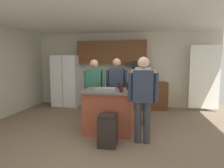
# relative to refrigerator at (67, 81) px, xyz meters

# --- Properties ---
(floor) EXTENTS (7.04, 7.04, 0.00)m
(floor) POSITION_rel_refrigerator_xyz_m (2.00, -2.38, -0.90)
(floor) COLOR #7F6B56
(floor) RESTS_ON ground
(ceiling) EXTENTS (7.04, 7.04, 0.00)m
(ceiling) POSITION_rel_refrigerator_xyz_m (2.00, -2.38, 1.70)
(ceiling) COLOR white
(back_wall) EXTENTS (6.40, 0.10, 2.60)m
(back_wall) POSITION_rel_refrigerator_xyz_m (2.00, 0.42, 0.40)
(back_wall) COLOR beige
(back_wall) RESTS_ON ground
(french_door_window_panel) EXTENTS (0.90, 0.06, 2.00)m
(french_door_window_panel) POSITION_rel_refrigerator_xyz_m (4.60, 0.02, 0.20)
(french_door_window_panel) COLOR white
(french_door_window_panel) RESTS_ON ground
(cabinet_run_upper) EXTENTS (2.40, 0.38, 0.75)m
(cabinet_run_upper) POSITION_rel_refrigerator_xyz_m (1.60, 0.22, 1.02)
(cabinet_run_upper) COLOR brown
(cabinet_run_lower) EXTENTS (1.80, 0.63, 0.90)m
(cabinet_run_lower) POSITION_rel_refrigerator_xyz_m (2.60, 0.10, -0.45)
(cabinet_run_lower) COLOR brown
(cabinet_run_lower) RESTS_ON ground
(refrigerator) EXTENTS (0.89, 0.76, 1.81)m
(refrigerator) POSITION_rel_refrigerator_xyz_m (0.00, 0.00, 0.00)
(refrigerator) COLOR white
(refrigerator) RESTS_ON ground
(microwave_over_range) EXTENTS (0.56, 0.40, 0.32)m
(microwave_over_range) POSITION_rel_refrigerator_xyz_m (2.60, 0.12, 0.55)
(microwave_over_range) COLOR black
(kitchen_island) EXTENTS (1.17, 0.97, 0.95)m
(kitchen_island) POSITION_rel_refrigerator_xyz_m (1.99, -2.24, -0.42)
(kitchen_island) COLOR #9E4C33
(kitchen_island) RESTS_ON ground
(person_guest_by_door) EXTENTS (0.57, 0.22, 1.64)m
(person_guest_by_door) POSITION_rel_refrigerator_xyz_m (1.45, -1.56, 0.04)
(person_guest_by_door) COLOR #4C5166
(person_guest_by_door) RESTS_ON ground
(person_guest_left) EXTENTS (0.57, 0.22, 1.70)m
(person_guest_left) POSITION_rel_refrigerator_xyz_m (2.71, -1.71, 0.08)
(person_guest_left) COLOR #383842
(person_guest_left) RESTS_ON ground
(person_elder_center) EXTENTS (0.57, 0.22, 1.67)m
(person_elder_center) POSITION_rel_refrigerator_xyz_m (2.02, -1.41, 0.06)
(person_elder_center) COLOR tan
(person_elder_center) RESTS_ON ground
(person_guest_right) EXTENTS (0.57, 0.22, 1.66)m
(person_guest_right) POSITION_rel_refrigerator_xyz_m (2.73, -2.75, 0.06)
(person_guest_right) COLOR #383842
(person_guest_right) RESTS_ON ground
(glass_stout_tall) EXTENTS (0.06, 0.06, 0.15)m
(glass_stout_tall) POSITION_rel_refrigerator_xyz_m (2.39, -2.16, 0.12)
(glass_stout_tall) COLOR black
(glass_stout_tall) RESTS_ON kitchen_island
(tumbler_amber) EXTENTS (0.08, 0.08, 0.17)m
(tumbler_amber) POSITION_rel_refrigerator_xyz_m (2.28, -2.52, 0.13)
(tumbler_amber) COLOR black
(tumbler_amber) RESTS_ON kitchen_island
(glass_short_whisky) EXTENTS (0.07, 0.07, 0.14)m
(glass_short_whisky) POSITION_rel_refrigerator_xyz_m (2.18, -2.02, 0.12)
(glass_short_whisky) COLOR black
(glass_short_whisky) RESTS_ON kitchen_island
(serving_tray) EXTENTS (0.44, 0.30, 0.04)m
(serving_tray) POSITION_rel_refrigerator_xyz_m (1.91, -2.24, 0.07)
(serving_tray) COLOR #B7B7BC
(serving_tray) RESTS_ON kitchen_island
(trash_bin) EXTENTS (0.34, 0.34, 0.61)m
(trash_bin) POSITION_rel_refrigerator_xyz_m (2.10, -3.00, -0.60)
(trash_bin) COLOR black
(trash_bin) RESTS_ON ground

